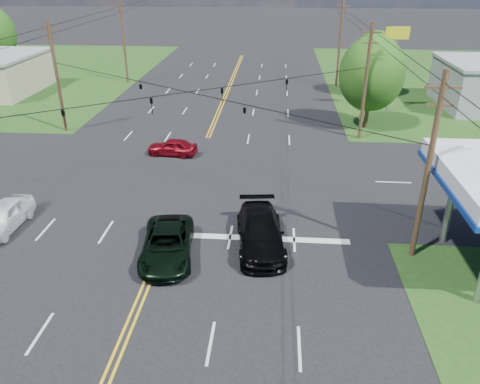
# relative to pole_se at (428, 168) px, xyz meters

# --- Properties ---
(ground) EXTENTS (280.00, 280.00, 0.00)m
(ground) POSITION_rel_pole_se_xyz_m (-13.00, 9.00, -4.92)
(ground) COLOR black
(ground) RESTS_ON ground
(stop_bar) EXTENTS (10.00, 0.50, 0.02)m
(stop_bar) POSITION_rel_pole_se_xyz_m (-8.00, 1.00, -4.92)
(stop_bar) COLOR silver
(stop_bar) RESTS_ON ground
(pole_se) EXTENTS (1.60, 0.28, 9.50)m
(pole_se) POSITION_rel_pole_se_xyz_m (0.00, 0.00, 0.00)
(pole_se) COLOR #3C2819
(pole_se) RESTS_ON ground
(pole_nw) EXTENTS (1.60, 0.28, 9.50)m
(pole_nw) POSITION_rel_pole_se_xyz_m (-26.00, 18.00, 0.00)
(pole_nw) COLOR #3C2819
(pole_nw) RESTS_ON ground
(pole_ne) EXTENTS (1.60, 0.28, 9.50)m
(pole_ne) POSITION_rel_pole_se_xyz_m (0.00, 18.00, 0.00)
(pole_ne) COLOR #3C2819
(pole_ne) RESTS_ON ground
(pole_left_far) EXTENTS (1.60, 0.28, 10.00)m
(pole_left_far) POSITION_rel_pole_se_xyz_m (-26.00, 37.00, 0.25)
(pole_left_far) COLOR #3C2819
(pole_left_far) RESTS_ON ground
(pole_right_far) EXTENTS (1.60, 0.28, 10.00)m
(pole_right_far) POSITION_rel_pole_se_xyz_m (0.00, 37.00, 0.25)
(pole_right_far) COLOR #3C2819
(pole_right_far) RESTS_ON ground
(span_wire_signals) EXTENTS (26.00, 18.00, 1.13)m
(span_wire_signals) POSITION_rel_pole_se_xyz_m (-13.00, 9.00, 1.08)
(span_wire_signals) COLOR black
(span_wire_signals) RESTS_ON ground
(power_lines) EXTENTS (26.04, 100.00, 0.64)m
(power_lines) POSITION_rel_pole_se_xyz_m (-13.00, 7.00, 3.68)
(power_lines) COLOR black
(power_lines) RESTS_ON ground
(tree_right_a) EXTENTS (5.70, 5.70, 8.18)m
(tree_right_a) POSITION_rel_pole_se_xyz_m (1.00, 21.00, -0.05)
(tree_right_a) COLOR #3C2819
(tree_right_a) RESTS_ON ground
(tree_right_b) EXTENTS (4.94, 4.94, 7.09)m
(tree_right_b) POSITION_rel_pole_se_xyz_m (3.50, 33.00, -0.70)
(tree_right_b) COLOR #3C2819
(tree_right_b) RESTS_ON ground
(pickup_dkgreen) EXTENTS (3.15, 5.68, 1.50)m
(pickup_dkgreen) POSITION_rel_pole_se_xyz_m (-12.50, -1.12, -4.16)
(pickup_dkgreen) COLOR black
(pickup_dkgreen) RESTS_ON ground
(suv_black) EXTENTS (3.01, 6.06, 1.69)m
(suv_black) POSITION_rel_pole_se_xyz_m (-7.83, 0.26, -4.07)
(suv_black) COLOR black
(suv_black) RESTS_ON ground
(pickup_white) EXTENTS (1.91, 4.52, 1.52)m
(pickup_white) POSITION_rel_pole_se_xyz_m (-22.30, 1.00, -4.15)
(pickup_white) COLOR white
(pickup_white) RESTS_ON ground
(sedan_red) EXTENTS (3.97, 1.90, 1.31)m
(sedan_red) POSITION_rel_pole_se_xyz_m (-15.20, 12.90, -4.26)
(sedan_red) COLOR maroon
(sedan_red) RESTS_ON ground
(polesign_ne) EXTENTS (2.27, 0.40, 8.21)m
(polesign_ne) POSITION_rel_pole_se_xyz_m (4.00, 26.49, 1.50)
(polesign_ne) COLOR #A5A5AA
(polesign_ne) RESTS_ON ground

